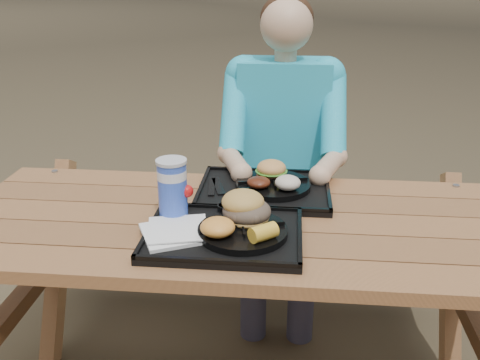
{
  "coord_description": "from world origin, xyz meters",
  "views": [
    {
      "loc": [
        0.15,
        -1.51,
        1.49
      ],
      "look_at": [
        0.0,
        0.0,
        0.88
      ],
      "focal_mm": 40.0,
      "sensor_mm": 36.0,
      "label": 1
    }
  ],
  "objects": [
    {
      "name": "picnic_table",
      "position": [
        0.0,
        0.0,
        0.38
      ],
      "size": [
        1.8,
        1.49,
        0.75
      ],
      "primitive_type": null,
      "color": "#999999",
      "rests_on": "ground"
    },
    {
      "name": "tray_near",
      "position": [
        -0.03,
        -0.14,
        0.76
      ],
      "size": [
        0.45,
        0.35,
        0.02
      ],
      "primitive_type": "cube",
      "color": "black",
      "rests_on": "picnic_table"
    },
    {
      "name": "tray_far",
      "position": [
        0.07,
        0.2,
        0.76
      ],
      "size": [
        0.45,
        0.35,
        0.02
      ],
      "primitive_type": "cube",
      "color": "black",
      "rests_on": "picnic_table"
    },
    {
      "name": "plate_near",
      "position": [
        0.02,
        -0.14,
        0.78
      ],
      "size": [
        0.26,
        0.26,
        0.02
      ],
      "primitive_type": "cylinder",
      "color": "black",
      "rests_on": "tray_near"
    },
    {
      "name": "plate_far",
      "position": [
        0.1,
        0.21,
        0.78
      ],
      "size": [
        0.26,
        0.26,
        0.02
      ],
      "primitive_type": "cylinder",
      "color": "black",
      "rests_on": "tray_far"
    },
    {
      "name": "napkin_stack",
      "position": [
        -0.17,
        -0.17,
        0.78
      ],
      "size": [
        0.23,
        0.23,
        0.02
      ],
      "primitive_type": "cube",
      "rotation": [
        0.0,
        0.0,
        0.44
      ],
      "color": "white",
      "rests_on": "tray_near"
    },
    {
      "name": "soda_cup",
      "position": [
        -0.2,
        -0.05,
        0.86
      ],
      "size": [
        0.09,
        0.09,
        0.18
      ],
      "primitive_type": "cylinder",
      "color": "blue",
      "rests_on": "tray_near"
    },
    {
      "name": "condiment_bbq",
      "position": [
        -0.04,
        -0.01,
        0.79
      ],
      "size": [
        0.05,
        0.05,
        0.03
      ],
      "primitive_type": "cylinder",
      "color": "black",
      "rests_on": "tray_near"
    },
    {
      "name": "condiment_mustard",
      "position": [
        0.02,
        -0.02,
        0.79
      ],
      "size": [
        0.06,
        0.06,
        0.03
      ],
      "primitive_type": "cylinder",
      "color": "yellow",
      "rests_on": "tray_near"
    },
    {
      "name": "sandwich",
      "position": [
        0.03,
        -0.09,
        0.86
      ],
      "size": [
        0.13,
        0.13,
        0.14
      ],
      "primitive_type": null,
      "color": "#C09043",
      "rests_on": "plate_near"
    },
    {
      "name": "mac_cheese",
      "position": [
        -0.04,
        -0.19,
        0.81
      ],
      "size": [
        0.1,
        0.1,
        0.05
      ],
      "primitive_type": "ellipsoid",
      "color": "gold",
      "rests_on": "plate_near"
    },
    {
      "name": "corn_cob",
      "position": [
        0.08,
        -0.21,
        0.81
      ],
      "size": [
        0.11,
        0.11,
        0.04
      ],
      "primitive_type": null,
      "rotation": [
        0.0,
        0.0,
        0.68
      ],
      "color": "yellow",
      "rests_on": "plate_near"
    },
    {
      "name": "cutlery_far",
      "position": [
        -0.1,
        0.2,
        0.77
      ],
      "size": [
        0.07,
        0.16,
        0.01
      ],
      "primitive_type": "cube",
      "rotation": [
        0.0,
        0.0,
        0.29
      ],
      "color": "black",
      "rests_on": "tray_far"
    },
    {
      "name": "burger",
      "position": [
        0.09,
        0.26,
        0.84
      ],
      "size": [
        0.11,
        0.11,
        0.09
      ],
      "primitive_type": null,
      "color": "#D9954C",
      "rests_on": "plate_far"
    },
    {
      "name": "baked_beans",
      "position": [
        0.05,
        0.16,
        0.81
      ],
      "size": [
        0.08,
        0.08,
        0.04
      ],
      "primitive_type": "ellipsoid",
      "color": "#512010",
      "rests_on": "plate_far"
    },
    {
      "name": "potato_salad",
      "position": [
        0.15,
        0.15,
        0.81
      ],
      "size": [
        0.09,
        0.09,
        0.05
      ],
      "primitive_type": "ellipsoid",
      "color": "beige",
      "rests_on": "plate_far"
    },
    {
      "name": "diner",
      "position": [
        0.12,
        0.7,
        0.64
      ],
      "size": [
        0.48,
        0.84,
        1.28
      ],
      "primitive_type": null,
      "color": "#18A0A9",
      "rests_on": "ground"
    }
  ]
}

